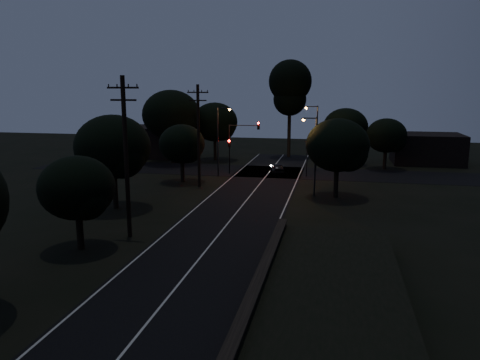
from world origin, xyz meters
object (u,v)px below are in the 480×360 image
at_px(utility_pole_far, 199,134).
at_px(signal_left, 229,150).
at_px(streetlight_a, 219,137).
at_px(signal_right, 307,152).
at_px(tall_pine, 290,87).
at_px(streetlight_c, 314,151).
at_px(utility_pole_mid, 126,155).
at_px(signal_mast, 243,138).
at_px(streetlight_b, 315,133).
at_px(car, 277,168).

relative_size(utility_pole_far, signal_left, 2.56).
relative_size(utility_pole_far, streetlight_a, 1.31).
relative_size(utility_pole_far, signal_right, 2.56).
xyz_separation_m(tall_pine, signal_right, (3.60, -15.01, -7.35)).
bearing_deg(streetlight_c, utility_pole_mid, -128.26).
height_order(signal_mast, streetlight_b, streetlight_b).
xyz_separation_m(utility_pole_far, signal_left, (1.40, 7.99, -2.65)).
distance_m(signal_left, streetlight_c, 14.52).
xyz_separation_m(signal_right, signal_mast, (-7.51, 0.00, 1.50)).
height_order(tall_pine, streetlight_a, tall_pine).
distance_m(utility_pole_far, car, 12.66).
height_order(tall_pine, streetlight_b, tall_pine).
xyz_separation_m(utility_pole_far, car, (7.05, 9.31, -4.88)).
bearing_deg(car, signal_mast, 4.18).
bearing_deg(tall_pine, utility_pole_far, -106.93).
bearing_deg(utility_pole_far, streetlight_a, 83.41).
bearing_deg(streetlight_a, streetlight_c, -35.69).
bearing_deg(utility_pole_far, tall_pine, 73.07).
distance_m(signal_left, car, 6.22).
bearing_deg(utility_pole_mid, streetlight_b, 68.70).
bearing_deg(streetlight_c, utility_pole_far, 170.40).
bearing_deg(utility_pole_far, streetlight_b, 46.70).
distance_m(utility_pole_far, signal_right, 13.53).
relative_size(utility_pole_far, signal_mast, 1.68).
bearing_deg(utility_pole_mid, signal_right, 67.01).
xyz_separation_m(utility_pole_mid, streetlight_a, (0.69, 23.00, -1.10)).
height_order(signal_right, car, signal_right).
distance_m(utility_pole_mid, tall_pine, 40.85).
distance_m(signal_mast, streetlight_a, 3.13).
height_order(utility_pole_far, streetlight_b, utility_pole_far).
bearing_deg(streetlight_b, streetlight_c, -87.86).
bearing_deg(car, streetlight_a, 13.28).
distance_m(signal_left, streetlight_a, 2.77).
height_order(streetlight_a, streetlight_c, streetlight_a).
xyz_separation_m(utility_pole_far, streetlight_a, (0.69, 6.00, -0.85)).
relative_size(streetlight_a, car, 2.26).
relative_size(signal_right, streetlight_a, 0.51).
relative_size(signal_mast, streetlight_a, 0.78).
bearing_deg(signal_right, signal_mast, 179.97).
distance_m(signal_mast, streetlight_b, 9.15).
bearing_deg(tall_pine, signal_right, -76.51).
height_order(utility_pole_mid, tall_pine, tall_pine).
xyz_separation_m(utility_pole_far, streetlight_c, (11.83, -2.00, -1.13)).
xyz_separation_m(signal_left, streetlight_c, (10.43, -9.99, 1.51)).
bearing_deg(utility_pole_far, signal_right, 37.00).
distance_m(tall_pine, signal_left, 17.63).
relative_size(streetlight_a, streetlight_b, 1.00).
bearing_deg(signal_mast, streetlight_a, -140.23).
relative_size(utility_pole_mid, signal_left, 2.68).
bearing_deg(streetlight_b, signal_mast, -154.01).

